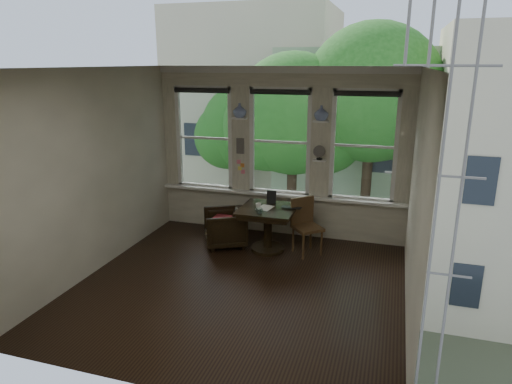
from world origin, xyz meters
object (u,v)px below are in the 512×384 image
(mug, at_px, (258,206))
(side_chair_right, at_px, (308,227))
(table, at_px, (268,229))
(armchair_left, at_px, (225,228))
(laptop, at_px, (290,209))

(mug, bearing_deg, side_chair_right, 9.42)
(table, bearing_deg, side_chair_right, 5.29)
(side_chair_right, height_order, mug, side_chair_right)
(mug, bearing_deg, table, 26.65)
(table, height_order, armchair_left, table)
(armchair_left, bearing_deg, mug, 55.72)
(armchair_left, height_order, side_chair_right, side_chair_right)
(table, distance_m, armchair_left, 0.77)
(side_chair_right, bearing_deg, laptop, 145.39)
(table, xyz_separation_m, mug, (-0.14, -0.07, 0.42))
(table, relative_size, mug, 9.56)
(table, xyz_separation_m, laptop, (0.37, 0.03, 0.39))
(table, distance_m, side_chair_right, 0.67)
(side_chair_right, height_order, laptop, side_chair_right)
(table, distance_m, mug, 0.45)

